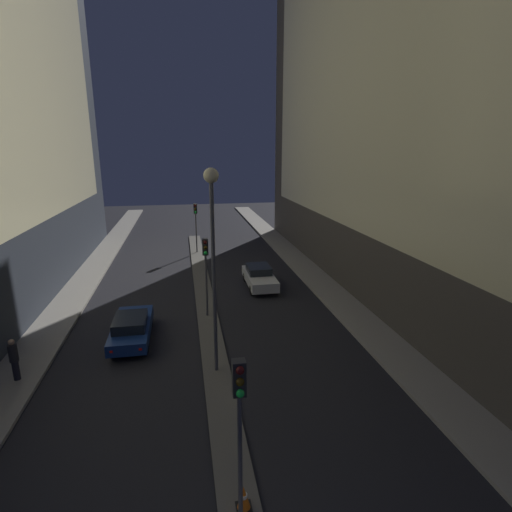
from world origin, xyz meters
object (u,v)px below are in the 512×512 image
(car_left_lane, at_px, (132,327))
(street_lamp, at_px, (213,231))
(pedestrian_on_left_sidewalk, at_px, (14,358))
(traffic_light_mid, at_px, (206,260))
(car_right_lane, at_px, (259,277))
(traffic_light_far, at_px, (196,217))
(traffic_light_near, at_px, (240,406))
(traffic_cone_far, at_px, (244,497))

(car_left_lane, bearing_deg, street_lamp, -43.62)
(pedestrian_on_left_sidewalk, bearing_deg, traffic_light_mid, 32.74)
(car_left_lane, height_order, car_right_lane, car_right_lane)
(car_left_lane, bearing_deg, traffic_light_far, 76.98)
(traffic_light_near, bearing_deg, car_right_lane, 77.56)
(traffic_cone_far, relative_size, car_right_lane, 0.15)
(traffic_light_mid, xyz_separation_m, traffic_cone_far, (0.11, -12.90, -2.95))
(traffic_light_mid, distance_m, street_lamp, 6.54)
(traffic_light_far, bearing_deg, pedestrian_on_left_sidewalk, -112.17)
(street_lamp, distance_m, car_left_lane, 7.72)
(traffic_light_mid, height_order, street_lamp, street_lamp)
(traffic_light_near, xyz_separation_m, traffic_light_mid, (0.00, 13.12, 0.00))
(car_left_lane, relative_size, pedestrian_on_left_sidewalk, 2.62)
(car_right_lane, bearing_deg, traffic_light_near, -102.44)
(traffic_light_mid, height_order, car_left_lane, traffic_light_mid)
(street_lamp, distance_m, traffic_cone_far, 9.07)
(traffic_light_mid, xyz_separation_m, pedestrian_on_left_sidewalk, (-8.13, -5.23, -2.29))
(traffic_light_mid, height_order, car_right_lane, traffic_light_mid)
(traffic_light_near, distance_m, car_right_lane, 18.34)
(traffic_light_near, distance_m, car_left_lane, 11.93)
(traffic_light_far, bearing_deg, traffic_cone_far, -89.77)
(traffic_light_near, relative_size, car_left_lane, 0.95)
(traffic_light_near, xyz_separation_m, car_right_lane, (3.91, 17.72, -2.66))
(traffic_light_mid, distance_m, traffic_light_far, 14.73)
(car_right_lane, bearing_deg, car_left_lane, -139.08)
(traffic_cone_far, height_order, car_left_lane, car_left_lane)
(traffic_light_mid, relative_size, street_lamp, 0.52)
(traffic_light_far, distance_m, street_lamp, 20.82)
(street_lamp, xyz_separation_m, traffic_cone_far, (0.11, -7.00, -5.77))
(traffic_light_near, bearing_deg, street_lamp, 90.00)
(traffic_light_far, height_order, street_lamp, street_lamp)
(street_lamp, xyz_separation_m, car_left_lane, (-3.91, 3.72, -5.52))
(traffic_light_near, xyz_separation_m, pedestrian_on_left_sidewalk, (-8.13, 7.89, -2.29))
(traffic_light_mid, relative_size, traffic_light_far, 1.00)
(traffic_light_mid, distance_m, car_right_lane, 6.59)
(car_left_lane, height_order, pedestrian_on_left_sidewalk, pedestrian_on_left_sidewalk)
(car_left_lane, bearing_deg, traffic_cone_far, -69.46)
(traffic_light_near, height_order, street_lamp, street_lamp)
(traffic_cone_far, xyz_separation_m, car_right_lane, (3.80, 17.49, 0.29))
(traffic_light_far, height_order, pedestrian_on_left_sidewalk, traffic_light_far)
(traffic_light_far, xyz_separation_m, car_right_lane, (3.91, -10.13, -2.66))
(traffic_light_near, height_order, car_left_lane, traffic_light_near)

